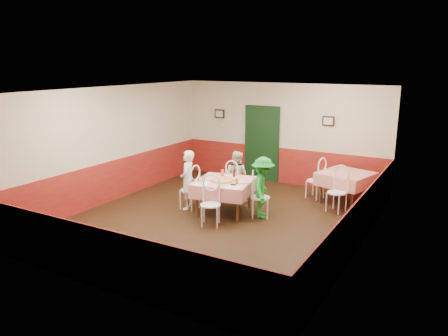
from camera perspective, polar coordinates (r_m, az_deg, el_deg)
The scene contains 39 objects.
floor at distance 9.63m, azimuth -0.63°, elevation -6.71°, with size 7.00×7.00×0.00m, color black.
ceiling at distance 9.04m, azimuth -0.68°, elevation 10.16°, with size 7.00×7.00×0.00m, color white.
back_wall at distance 12.33m, azimuth 7.61°, elevation 4.45°, with size 6.00×0.10×2.80m, color beige.
front_wall at distance 6.56m, azimuth -16.32°, elevation -4.26°, with size 6.00×0.10×2.80m, color beige.
left_wall at distance 11.03m, azimuth -14.25°, elevation 3.05°, with size 0.10×7.00×2.80m, color beige.
right_wall at distance 8.18m, azimuth 17.80°, elevation -0.83°, with size 0.10×7.00×2.80m, color beige.
wainscot_back at distance 12.49m, azimuth 7.46°, elevation 0.36°, with size 6.00×0.03×1.00m, color maroon.
wainscot_front at distance 6.89m, azimuth -15.72°, elevation -11.37°, with size 6.00×0.03×1.00m, color maroon.
wainscot_left at distance 11.22m, azimuth -13.92°, elevation -1.47°, with size 0.03×7.00×1.00m, color maroon.
wainscot_right at distance 8.45m, azimuth 17.25°, elevation -6.74°, with size 0.03×7.00×1.00m, color maroon.
door at distance 12.58m, azimuth 4.94°, elevation 3.09°, with size 0.96×0.06×2.10m, color black.
picture_left at distance 13.10m, azimuth -0.59°, elevation 7.10°, with size 0.32×0.03×0.26m, color black.
picture_right at distance 11.80m, azimuth 13.47°, elevation 5.99°, with size 0.32×0.03×0.26m, color black.
thermostat at distance 13.10m, azimuth -0.21°, elevation 5.55°, with size 0.10×0.03×0.10m, color white.
main_table at distance 9.93m, azimuth 0.00°, elevation -3.79°, with size 1.22×1.22×0.77m, color red.
second_table at distance 11.03m, azimuth 15.54°, elevation -2.51°, with size 1.12×1.12×0.77m, color red.
chair_left at distance 10.21m, azimuth -4.51°, elevation -2.89°, with size 0.42×0.42×0.90m, color white, non-canonical shape.
chair_right at distance 9.67m, azimuth 4.76°, elevation -3.86°, with size 0.42×0.42×0.90m, color white, non-canonical shape.
chair_far at distance 10.68m, azimuth 1.52°, elevation -2.11°, with size 0.42×0.42×0.90m, color white, non-canonical shape.
chair_near at distance 9.15m, azimuth -1.78°, elevation -4.85°, with size 0.42×0.42×0.90m, color white, non-canonical shape.
chair_second_a at distance 11.20m, azimuth 11.85°, elevation -1.65°, with size 0.42×0.42×0.90m, color white, non-canonical shape.
chair_second_b at distance 10.31m, azimuth 14.52°, elevation -3.14°, with size 0.42×0.42×0.90m, color white, non-canonical shape.
pizza at distance 9.79m, azimuth -0.19°, elevation -1.59°, with size 0.50×0.50×0.03m, color #B74723.
plate_left at distance 9.97m, azimuth -2.31°, elevation -1.37°, with size 0.25×0.25×0.01m, color white.
plate_right at distance 9.67m, azimuth 2.46°, elevation -1.85°, with size 0.25×0.25×0.01m, color white.
plate_far at distance 10.23m, azimuth 0.71°, elevation -0.97°, with size 0.25×0.25×0.01m, color white.
glass_a at distance 9.70m, azimuth -2.70°, elevation -1.45°, with size 0.07×0.07×0.13m, color #BF7219.
glass_b at distance 9.52m, azimuth 1.67°, elevation -1.77°, with size 0.07×0.07×0.12m, color #BF7219.
glass_c at distance 10.20m, azimuth -0.19°, elevation -0.63°, with size 0.08×0.08×0.15m, color #BF7219.
beer_bottle at distance 10.11m, azimuth 1.33°, elevation -0.55°, with size 0.06×0.06×0.22m, color #381C0A.
shaker_a at distance 9.58m, azimuth -3.24°, elevation -1.78°, with size 0.04×0.04×0.09m, color silver.
shaker_b at distance 9.49m, azimuth -2.96°, elevation -1.93°, with size 0.04×0.04×0.09m, color silver.
shaker_c at distance 9.64m, azimuth -3.37°, elevation -1.69°, with size 0.04×0.04×0.09m, color #B23319.
menu_left at distance 9.60m, azimuth -2.93°, elevation -2.02°, with size 0.30×0.40×0.00m, color white.
menu_right at distance 9.33m, azimuth 1.40°, elevation -2.47°, with size 0.30×0.40×0.00m, color white.
wallet at distance 9.45m, azimuth 1.20°, elevation -2.19°, with size 0.11×0.09×0.02m, color black.
diner_left at distance 10.16m, azimuth -4.79°, elevation -1.56°, with size 0.50×0.33×1.38m, color gray.
diner_far at distance 10.68m, azimuth 1.61°, elevation -1.09°, with size 0.62×0.48×1.27m, color gray.
diner_right at distance 9.59m, azimuth 5.08°, elevation -2.57°, with size 0.88×0.51×1.36m, color gray.
Camera 1 is at (4.56, -7.79, 3.37)m, focal length 35.00 mm.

